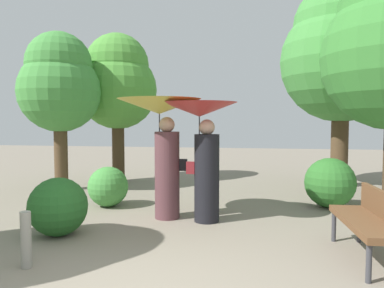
{
  "coord_description": "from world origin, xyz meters",
  "views": [
    {
      "loc": [
        1.12,
        -3.03,
        1.68
      ],
      "look_at": [
        0.0,
        3.62,
        1.26
      ],
      "focal_mm": 34.41,
      "sensor_mm": 36.0,
      "label": 1
    }
  ],
  "objects_px": {
    "tree_near_left": "(59,84)",
    "tree_mid_right": "(342,51)",
    "person_right": "(202,137)",
    "path_marker_post": "(26,240)",
    "park_bench": "(371,218)",
    "person_left": "(162,130)",
    "tree_far_back": "(117,83)"
  },
  "relations": [
    {
      "from": "tree_near_left",
      "to": "tree_mid_right",
      "type": "height_order",
      "value": "tree_mid_right"
    },
    {
      "from": "person_right",
      "to": "path_marker_post",
      "type": "distance_m",
      "value": 3.06
    },
    {
      "from": "person_right",
      "to": "park_bench",
      "type": "bearing_deg",
      "value": -129.83
    },
    {
      "from": "person_left",
      "to": "tree_far_back",
      "type": "relative_size",
      "value": 0.51
    },
    {
      "from": "person_left",
      "to": "tree_far_back",
      "type": "height_order",
      "value": "tree_far_back"
    },
    {
      "from": "person_right",
      "to": "tree_mid_right",
      "type": "distance_m",
      "value": 5.26
    },
    {
      "from": "park_bench",
      "to": "path_marker_post",
      "type": "bearing_deg",
      "value": -80.21
    },
    {
      "from": "path_marker_post",
      "to": "tree_near_left",
      "type": "bearing_deg",
      "value": 114.64
    },
    {
      "from": "person_right",
      "to": "path_marker_post",
      "type": "xyz_separation_m",
      "value": [
        -1.72,
        -2.28,
        -1.09
      ]
    },
    {
      "from": "person_left",
      "to": "tree_mid_right",
      "type": "bearing_deg",
      "value": -53.41
    },
    {
      "from": "tree_near_left",
      "to": "tree_mid_right",
      "type": "distance_m",
      "value": 7.03
    },
    {
      "from": "tree_near_left",
      "to": "park_bench",
      "type": "bearing_deg",
      "value": -30.75
    },
    {
      "from": "tree_mid_right",
      "to": "path_marker_post",
      "type": "distance_m",
      "value": 8.32
    },
    {
      "from": "person_left",
      "to": "path_marker_post",
      "type": "bearing_deg",
      "value": 148.66
    },
    {
      "from": "person_right",
      "to": "park_bench",
      "type": "height_order",
      "value": "person_right"
    },
    {
      "from": "tree_far_back",
      "to": "path_marker_post",
      "type": "bearing_deg",
      "value": -79.0
    },
    {
      "from": "tree_mid_right",
      "to": "tree_near_left",
      "type": "bearing_deg",
      "value": -166.7
    },
    {
      "from": "person_right",
      "to": "tree_far_back",
      "type": "height_order",
      "value": "tree_far_back"
    },
    {
      "from": "person_left",
      "to": "tree_near_left",
      "type": "height_order",
      "value": "tree_near_left"
    },
    {
      "from": "tree_near_left",
      "to": "tree_mid_right",
      "type": "relative_size",
      "value": 0.73
    },
    {
      "from": "park_bench",
      "to": "path_marker_post",
      "type": "height_order",
      "value": "park_bench"
    },
    {
      "from": "tree_far_back",
      "to": "path_marker_post",
      "type": "relative_size",
      "value": 6.26
    },
    {
      "from": "park_bench",
      "to": "tree_far_back",
      "type": "xyz_separation_m",
      "value": [
        -5.13,
        5.07,
        2.23
      ]
    },
    {
      "from": "person_right",
      "to": "tree_far_back",
      "type": "relative_size",
      "value": 0.49
    },
    {
      "from": "person_left",
      "to": "park_bench",
      "type": "bearing_deg",
      "value": -124.9
    },
    {
      "from": "person_left",
      "to": "person_right",
      "type": "height_order",
      "value": "person_left"
    },
    {
      "from": "person_left",
      "to": "park_bench",
      "type": "height_order",
      "value": "person_left"
    },
    {
      "from": "person_left",
      "to": "tree_far_back",
      "type": "xyz_separation_m",
      "value": [
        -2.17,
        3.59,
        1.21
      ]
    },
    {
      "from": "park_bench",
      "to": "tree_mid_right",
      "type": "relative_size",
      "value": 0.29
    },
    {
      "from": "tree_near_left",
      "to": "person_right",
      "type": "bearing_deg",
      "value": -30.35
    },
    {
      "from": "tree_near_left",
      "to": "path_marker_post",
      "type": "xyz_separation_m",
      "value": [
        2.06,
        -4.5,
        -2.26
      ]
    },
    {
      "from": "person_right",
      "to": "path_marker_post",
      "type": "bearing_deg",
      "value": 134.54
    }
  ]
}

